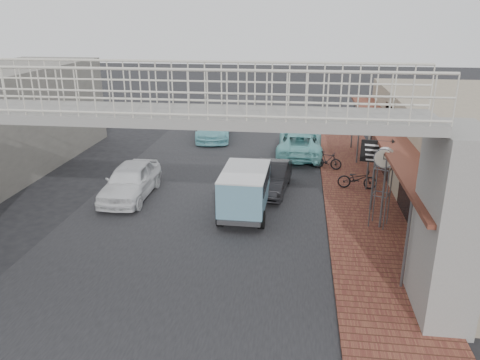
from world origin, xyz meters
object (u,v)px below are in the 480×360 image
(angkot_curb, at_px, (300,143))
(motorcycle_far, at_px, (327,160))
(angkot_van, at_px, (245,185))
(street_clock, at_px, (384,162))
(arrow_sign, at_px, (396,154))
(dark_sedan, at_px, (272,177))
(motorcycle_near, at_px, (357,179))
(white_hatchback, at_px, (130,181))
(angkot_far, at_px, (213,127))

(angkot_curb, height_order, motorcycle_far, angkot_curb)
(angkot_van, height_order, motorcycle_far, angkot_van)
(street_clock, height_order, arrow_sign, street_clock)
(street_clock, xyz_separation_m, arrow_sign, (0.65, 1.33, -0.08))
(angkot_curb, relative_size, street_clock, 1.75)
(dark_sedan, xyz_separation_m, angkot_curb, (1.21, 5.77, 0.08))
(street_clock, bearing_deg, angkot_curb, 130.88)
(dark_sedan, xyz_separation_m, motorcycle_far, (2.60, 3.29, -0.10))
(angkot_van, relative_size, motorcycle_near, 2.25)
(white_hatchback, bearing_deg, street_clock, -10.90)
(motorcycle_near, bearing_deg, arrow_sign, -155.96)
(angkot_curb, height_order, angkot_far, angkot_far)
(white_hatchback, bearing_deg, dark_sedan, 13.28)
(motorcycle_near, bearing_deg, angkot_far, 46.20)
(white_hatchback, bearing_deg, arrow_sign, -3.31)
(angkot_curb, relative_size, angkot_van, 1.35)
(angkot_van, distance_m, street_clock, 5.24)
(arrow_sign, bearing_deg, angkot_far, 139.68)
(dark_sedan, xyz_separation_m, motorcycle_near, (3.80, 0.57, -0.09))
(dark_sedan, relative_size, motorcycle_far, 2.67)
(angkot_van, relative_size, street_clock, 1.30)
(white_hatchback, height_order, dark_sedan, white_hatchback)
(street_clock, bearing_deg, arrow_sign, 86.88)
(angkot_far, xyz_separation_m, motorcycle_near, (8.09, -8.53, -0.18))
(arrow_sign, bearing_deg, angkot_van, -163.00)
(white_hatchback, distance_m, angkot_van, 5.26)
(angkot_van, bearing_deg, arrow_sign, 7.67)
(angkot_far, height_order, street_clock, street_clock)
(motorcycle_far, relative_size, street_clock, 0.50)
(angkot_van, xyz_separation_m, motorcycle_near, (4.67, 3.22, -0.64))
(angkot_curb, height_order, motorcycle_near, angkot_curb)
(dark_sedan, xyz_separation_m, arrow_sign, (4.80, -1.99, 1.84))
(motorcycle_far, height_order, arrow_sign, arrow_sign)
(angkot_van, bearing_deg, angkot_far, 107.27)
(angkot_far, distance_m, motorcycle_far, 9.02)
(dark_sedan, xyz_separation_m, angkot_far, (-4.29, 9.11, 0.08))
(motorcycle_near, distance_m, motorcycle_far, 2.97)
(white_hatchback, distance_m, angkot_curb, 10.20)
(angkot_van, height_order, arrow_sign, arrow_sign)
(angkot_curb, distance_m, street_clock, 9.73)
(angkot_curb, relative_size, arrow_sign, 1.76)
(dark_sedan, relative_size, street_clock, 1.32)
(dark_sedan, bearing_deg, white_hatchback, -160.56)
(angkot_curb, height_order, angkot_van, angkot_van)
(angkot_far, bearing_deg, white_hatchback, -106.67)
(angkot_far, relative_size, motorcycle_near, 2.92)
(motorcycle_far, bearing_deg, angkot_curb, 46.41)
(motorcycle_near, bearing_deg, motorcycle_far, 26.47)
(white_hatchback, xyz_separation_m, angkot_curb, (7.18, 7.24, -0.03))
(white_hatchback, relative_size, dark_sedan, 1.12)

